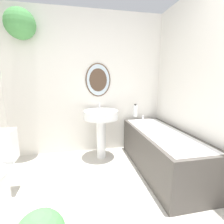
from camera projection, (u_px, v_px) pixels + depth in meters
name	position (u px, v px, depth m)	size (l,w,h in m)	color
wall_back	(78.00, 76.00, 2.72)	(2.75, 0.42, 2.40)	silver
wall_right	(208.00, 87.00, 1.89)	(0.06, 2.49, 2.40)	silver
pedestal_sink	(101.00, 121.00, 2.62)	(0.55, 0.55, 0.90)	white
bathtub	(161.00, 150.00, 2.31)	(0.64, 1.62, 0.65)	#4C4742
shampoo_bottle	(135.00, 111.00, 2.87)	(0.07, 0.07, 0.22)	white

